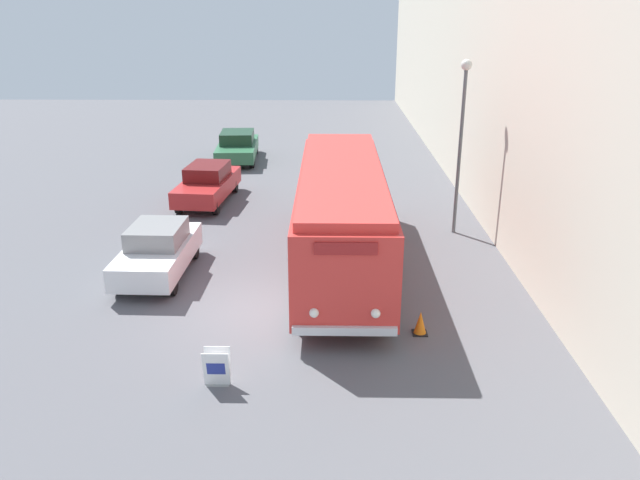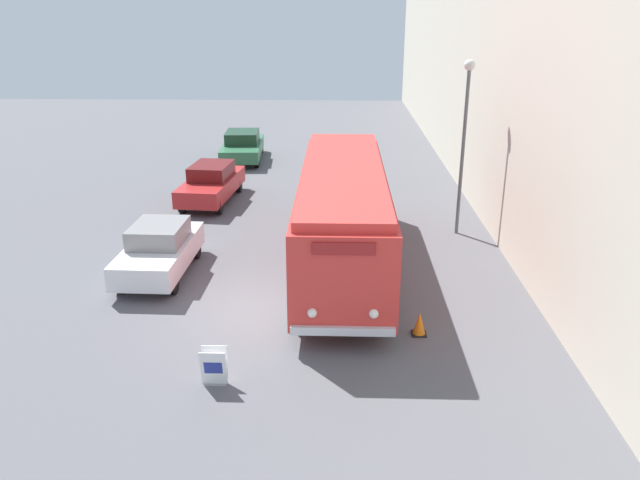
{
  "view_description": "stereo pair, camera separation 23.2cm",
  "coord_description": "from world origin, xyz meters",
  "px_view_note": "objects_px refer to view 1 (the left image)",
  "views": [
    {
      "loc": [
        1.82,
        -14.6,
        7.42
      ],
      "look_at": [
        1.56,
        0.58,
        1.78
      ],
      "focal_mm": 35.0,
      "sensor_mm": 36.0,
      "label": 1
    },
    {
      "loc": [
        2.05,
        -14.59,
        7.42
      ],
      "look_at": [
        1.56,
        0.58,
        1.78
      ],
      "focal_mm": 35.0,
      "sensor_mm": 36.0,
      "label": 2
    }
  ],
  "objects_px": {
    "streetlamp": "(462,122)",
    "traffic_cone": "(420,323)",
    "sign_board": "(217,368)",
    "parked_car_near": "(158,251)",
    "parked_car_far": "(237,146)",
    "parked_car_mid": "(208,183)",
    "vintage_bus": "(341,210)"
  },
  "relations": [
    {
      "from": "parked_car_far",
      "to": "parked_car_mid",
      "type": "bearing_deg",
      "value": -94.52
    },
    {
      "from": "sign_board",
      "to": "parked_car_mid",
      "type": "bearing_deg",
      "value": 101.26
    },
    {
      "from": "streetlamp",
      "to": "parked_car_near",
      "type": "relative_size",
      "value": 1.45
    },
    {
      "from": "streetlamp",
      "to": "parked_car_near",
      "type": "distance_m",
      "value": 10.66
    },
    {
      "from": "sign_board",
      "to": "traffic_cone",
      "type": "height_order",
      "value": "sign_board"
    },
    {
      "from": "vintage_bus",
      "to": "parked_car_near",
      "type": "bearing_deg",
      "value": -170.5
    },
    {
      "from": "vintage_bus",
      "to": "traffic_cone",
      "type": "relative_size",
      "value": 18.38
    },
    {
      "from": "streetlamp",
      "to": "traffic_cone",
      "type": "bearing_deg",
      "value": -106.39
    },
    {
      "from": "sign_board",
      "to": "traffic_cone",
      "type": "bearing_deg",
      "value": 26.56
    },
    {
      "from": "vintage_bus",
      "to": "streetlamp",
      "type": "xyz_separation_m",
      "value": [
        4.03,
        3.0,
        2.13
      ]
    },
    {
      "from": "parked_car_near",
      "to": "parked_car_mid",
      "type": "relative_size",
      "value": 0.88
    },
    {
      "from": "sign_board",
      "to": "parked_car_mid",
      "type": "height_order",
      "value": "parked_car_mid"
    },
    {
      "from": "parked_car_near",
      "to": "traffic_cone",
      "type": "bearing_deg",
      "value": -24.26
    },
    {
      "from": "traffic_cone",
      "to": "parked_car_mid",
      "type": "bearing_deg",
      "value": 123.32
    },
    {
      "from": "sign_board",
      "to": "streetlamp",
      "type": "xyz_separation_m",
      "value": [
        6.71,
        9.65,
        3.47
      ]
    },
    {
      "from": "sign_board",
      "to": "parked_car_near",
      "type": "xyz_separation_m",
      "value": [
        -2.7,
        5.74,
        0.36
      ]
    },
    {
      "from": "sign_board",
      "to": "streetlamp",
      "type": "distance_m",
      "value": 12.25
    },
    {
      "from": "vintage_bus",
      "to": "parked_car_mid",
      "type": "bearing_deg",
      "value": 129.12
    },
    {
      "from": "parked_car_far",
      "to": "streetlamp",
      "type": "bearing_deg",
      "value": -53.46
    },
    {
      "from": "parked_car_near",
      "to": "parked_car_far",
      "type": "relative_size",
      "value": 0.85
    },
    {
      "from": "parked_car_near",
      "to": "parked_car_far",
      "type": "xyz_separation_m",
      "value": [
        0.23,
        14.88,
        -0.02
      ]
    },
    {
      "from": "parked_car_far",
      "to": "traffic_cone",
      "type": "height_order",
      "value": "parked_car_far"
    },
    {
      "from": "vintage_bus",
      "to": "traffic_cone",
      "type": "bearing_deg",
      "value": -66.98
    },
    {
      "from": "sign_board",
      "to": "parked_car_near",
      "type": "height_order",
      "value": "parked_car_near"
    },
    {
      "from": "vintage_bus",
      "to": "parked_car_near",
      "type": "distance_m",
      "value": 5.55
    },
    {
      "from": "vintage_bus",
      "to": "parked_car_far",
      "type": "relative_size",
      "value": 2.24
    },
    {
      "from": "streetlamp",
      "to": "parked_car_far",
      "type": "bearing_deg",
      "value": 129.91
    },
    {
      "from": "sign_board",
      "to": "streetlamp",
      "type": "relative_size",
      "value": 0.14
    },
    {
      "from": "vintage_bus",
      "to": "parked_car_far",
      "type": "bearing_deg",
      "value": 110.25
    },
    {
      "from": "parked_car_far",
      "to": "traffic_cone",
      "type": "xyz_separation_m",
      "value": [
        7.02,
        -18.36,
        -0.46
      ]
    },
    {
      "from": "streetlamp",
      "to": "parked_car_far",
      "type": "xyz_separation_m",
      "value": [
        -9.19,
        10.98,
        -3.13
      ]
    },
    {
      "from": "parked_car_mid",
      "to": "traffic_cone",
      "type": "distance_m",
      "value": 13.05
    }
  ]
}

